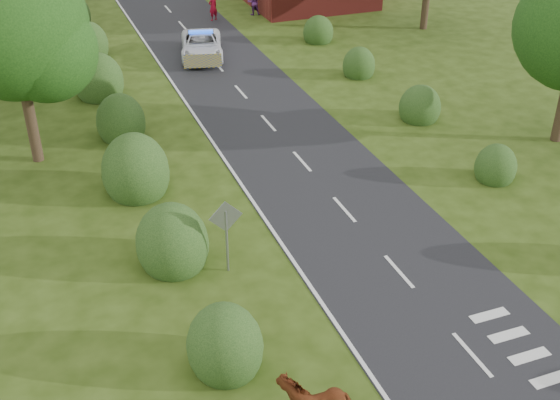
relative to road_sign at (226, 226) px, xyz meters
name	(u,v)px	position (x,y,z in m)	size (l,w,h in m)	color
ground	(399,272)	(5.00, -2.00, -1.65)	(120.00, 120.00, 0.00)	#2B3F0D
road	(247,99)	(5.00, 13.00, -1.64)	(6.00, 70.00, 0.02)	black
road_markings	(228,120)	(3.40, 10.93, -1.63)	(4.96, 70.00, 0.01)	white
hedgerow_left	(123,133)	(-1.51, 9.69, -0.91)	(2.75, 50.41, 3.00)	#153712
hedgerow_right	(406,98)	(11.60, 9.21, -1.10)	(2.10, 45.78, 2.10)	#153712
tree_left_a	(21,32)	(-4.75, 9.86, 3.69)	(5.74, 5.60, 8.38)	#332316
road_sign	(226,226)	(0.00, 0.00, 0.00)	(1.06, 0.08, 2.53)	gray
police_van	(202,45)	(4.61, 19.82, -0.98)	(3.33, 5.26, 1.49)	silver
pedestrian_red	(213,7)	(7.19, 26.38, -0.76)	(0.65, 0.43, 1.79)	maroon
pedestrian_purple	(254,2)	(10.06, 26.69, -0.81)	(0.82, 0.64, 1.69)	#632A78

